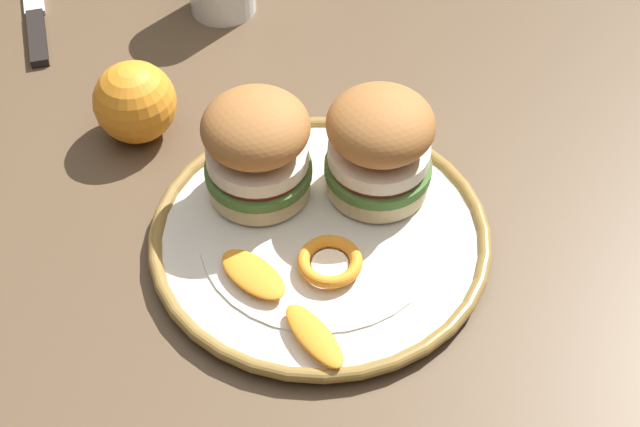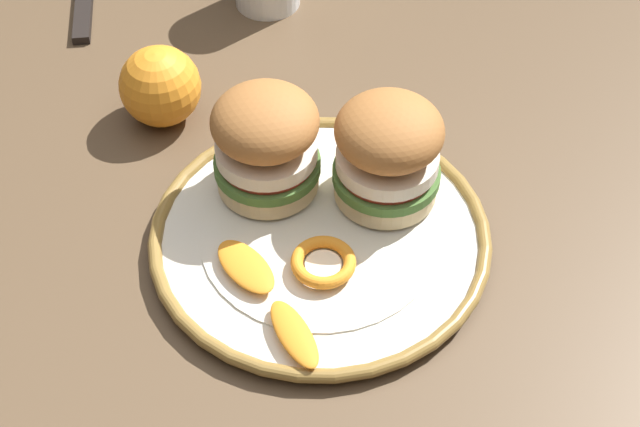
{
  "view_description": "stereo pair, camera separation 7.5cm",
  "coord_description": "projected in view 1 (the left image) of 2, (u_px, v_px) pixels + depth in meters",
  "views": [
    {
      "loc": [
        -0.58,
        0.05,
        1.34
      ],
      "look_at": [
        -0.04,
        0.04,
        0.74
      ],
      "focal_mm": 53.99,
      "sensor_mm": 36.0,
      "label": 1
    },
    {
      "loc": [
        -0.58,
        -0.03,
        1.34
      ],
      "look_at": [
        -0.04,
        0.04,
        0.74
      ],
      "focal_mm": 53.99,
      "sensor_mm": 36.0,
      "label": 2
    }
  ],
  "objects": [
    {
      "name": "dining_table",
      "position": [
        356.0,
        259.0,
        0.92
      ],
      "size": [
        1.49,
        1.01,
        0.7
      ],
      "color": "brown",
      "rests_on": "ground"
    },
    {
      "name": "orange_peel_strip_long",
      "position": [
        314.0,
        336.0,
        0.74
      ],
      "size": [
        0.07,
        0.06,
        0.01
      ],
      "color": "orange",
      "rests_on": "dinner_plate"
    },
    {
      "name": "orange_peel_curled",
      "position": [
        330.0,
        262.0,
        0.79
      ],
      "size": [
        0.06,
        0.06,
        0.01
      ],
      "color": "orange",
      "rests_on": "dinner_plate"
    },
    {
      "name": "sandwich_half_right",
      "position": [
        379.0,
        145.0,
        0.82
      ],
      "size": [
        0.09,
        0.09,
        0.1
      ],
      "color": "beige",
      "rests_on": "dinner_plate"
    },
    {
      "name": "table_knife",
      "position": [
        35.0,
        12.0,
        1.05
      ],
      "size": [
        0.22,
        0.07,
        0.01
      ],
      "color": "silver",
      "rests_on": "dining_table"
    },
    {
      "name": "sandwich_half_left",
      "position": [
        257.0,
        147.0,
        0.82
      ],
      "size": [
        0.09,
        0.09,
        0.1
      ],
      "color": "beige",
      "rests_on": "dinner_plate"
    },
    {
      "name": "orange_peel_strip_short",
      "position": [
        253.0,
        274.0,
        0.78
      ],
      "size": [
        0.07,
        0.07,
        0.01
      ],
      "color": "orange",
      "rests_on": "dinner_plate"
    },
    {
      "name": "dinner_plate",
      "position": [
        320.0,
        237.0,
        0.83
      ],
      "size": [
        0.29,
        0.29,
        0.02
      ],
      "color": "silver",
      "rests_on": "dining_table"
    },
    {
      "name": "whole_orange",
      "position": [
        135.0,
        102.0,
        0.9
      ],
      "size": [
        0.08,
        0.08,
        0.08
      ],
      "primitive_type": "sphere",
      "color": "orange",
      "rests_on": "dining_table"
    }
  ]
}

